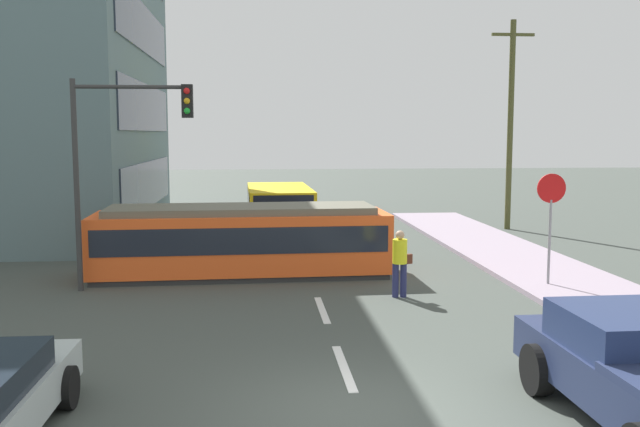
# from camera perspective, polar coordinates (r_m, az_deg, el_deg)

# --- Properties ---
(ground_plane) EXTENTS (120.00, 120.00, 0.00)m
(ground_plane) POSITION_cam_1_polar(r_m,az_deg,el_deg) (20.06, -0.92, -5.06)
(ground_plane) COLOR #414842
(sidewalk_curb_right) EXTENTS (3.20, 36.00, 0.14)m
(sidewalk_curb_right) POSITION_cam_1_polar(r_m,az_deg,el_deg) (18.10, 22.28, -6.61)
(sidewalk_curb_right) COLOR gray
(sidewalk_curb_right) RESTS_ON ground
(lane_stripe_1) EXTENTS (0.16, 2.40, 0.01)m
(lane_stripe_1) POSITION_cam_1_polar(r_m,az_deg,el_deg) (12.37, 1.98, -12.49)
(lane_stripe_1) COLOR silver
(lane_stripe_1) RESTS_ON ground
(lane_stripe_2) EXTENTS (0.16, 2.40, 0.01)m
(lane_stripe_2) POSITION_cam_1_polar(r_m,az_deg,el_deg) (16.18, 0.17, -7.88)
(lane_stripe_2) COLOR silver
(lane_stripe_2) RESTS_ON ground
(lane_stripe_3) EXTENTS (0.16, 2.40, 0.01)m
(lane_stripe_3) POSITION_cam_1_polar(r_m,az_deg,el_deg) (26.16, -1.96, -2.32)
(lane_stripe_3) COLOR silver
(lane_stripe_3) RESTS_ON ground
(lane_stripe_4) EXTENTS (0.16, 2.40, 0.01)m
(lane_stripe_4) POSITION_cam_1_polar(r_m,az_deg,el_deg) (32.09, -2.59, -0.67)
(lane_stripe_4) COLOR silver
(lane_stripe_4) RESTS_ON ground
(streetcar_tram) EXTENTS (8.39, 2.77, 2.00)m
(streetcar_tram) POSITION_cam_1_polar(r_m,az_deg,el_deg) (20.03, -6.43, -2.12)
(streetcar_tram) COLOR #F85A21
(streetcar_tram) RESTS_ON ground
(city_bus) EXTENTS (2.66, 5.98, 1.85)m
(city_bus) POSITION_cam_1_polar(r_m,az_deg,el_deg) (28.73, -3.37, 0.61)
(city_bus) COLOR yellow
(city_bus) RESTS_ON ground
(pedestrian_crossing) EXTENTS (0.51, 0.36, 1.67)m
(pedestrian_crossing) POSITION_cam_1_polar(r_m,az_deg,el_deg) (17.33, 6.57, -3.77)
(pedestrian_crossing) COLOR navy
(pedestrian_crossing) RESTS_ON ground
(stop_sign) EXTENTS (0.76, 0.07, 2.88)m
(stop_sign) POSITION_cam_1_polar(r_m,az_deg,el_deg) (18.92, 18.39, 0.63)
(stop_sign) COLOR gray
(stop_sign) RESTS_ON sidewalk_curb_right
(traffic_light_mast) EXTENTS (3.04, 0.33, 5.41)m
(traffic_light_mast) POSITION_cam_1_polar(r_m,az_deg,el_deg) (18.44, -15.95, 5.51)
(traffic_light_mast) COLOR #333333
(traffic_light_mast) RESTS_ON ground
(utility_pole_mid) EXTENTS (1.80, 0.24, 8.71)m
(utility_pole_mid) POSITION_cam_1_polar(r_m,az_deg,el_deg) (30.43, 15.33, 7.27)
(utility_pole_mid) COLOR #4A4D27
(utility_pole_mid) RESTS_ON ground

